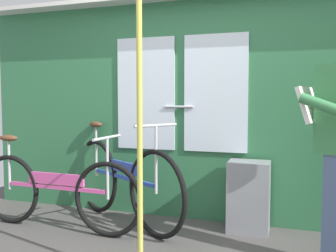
{
  "coord_description": "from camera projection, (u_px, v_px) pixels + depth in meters",
  "views": [
    {
      "loc": [
        0.82,
        -2.23,
        1.16
      ],
      "look_at": [
        -0.17,
        0.77,
        0.94
      ],
      "focal_mm": 39.84,
      "sensor_mm": 36.0,
      "label": 1
    }
  ],
  "objects": [
    {
      "name": "train_door_wall",
      "position": [
        200.0,
        104.0,
        3.57
      ],
      "size": [
        4.67,
        0.28,
        2.15
      ],
      "color": "#2D6B42",
      "rests_on": "ground_plane"
    },
    {
      "name": "bicycle_near_door",
      "position": [
        123.0,
        181.0,
        3.5
      ],
      "size": [
        1.51,
        0.94,
        0.96
      ],
      "rotation": [
        0.0,
        0.0,
        -0.54
      ],
      "color": "black",
      "rests_on": "ground_plane"
    },
    {
      "name": "bicycle_leaning_behind",
      "position": [
        55.0,
        191.0,
        3.32
      ],
      "size": [
        1.69,
        0.44,
        0.86
      ],
      "rotation": [
        0.0,
        0.0,
        -0.04
      ],
      "color": "black",
      "rests_on": "ground_plane"
    },
    {
      "name": "trash_bin_by_wall",
      "position": [
        249.0,
        197.0,
        3.27
      ],
      "size": [
        0.36,
        0.28,
        0.62
      ],
      "primitive_type": "cube",
      "color": "gray",
      "rests_on": "ground_plane"
    },
    {
      "name": "handrail_pole",
      "position": [
        140.0,
        117.0,
        2.32
      ],
      "size": [
        0.04,
        0.04,
        2.11
      ],
      "primitive_type": "cylinder",
      "color": "#C6C14C",
      "rests_on": "ground_plane"
    }
  ]
}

